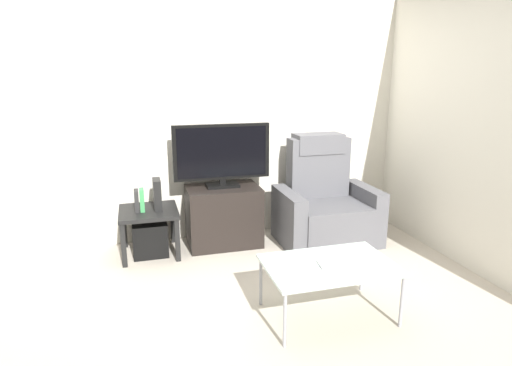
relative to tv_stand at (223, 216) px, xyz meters
The scene contains 13 objects.
ground_plane 0.88m from the tv_stand, 81.55° to the right, with size 6.40×6.40×0.00m, color #B2A899.
wall_back 1.05m from the tv_stand, 68.36° to the left, with size 6.40×0.06×2.60m, color beige.
wall_side 2.38m from the tv_stand, 22.33° to the right, with size 0.06×4.48×2.60m, color beige.
tv_stand is the anchor object (origin of this frame).
television 0.63m from the tv_stand, 90.00° to the left, with size 0.95×0.20×0.62m.
recliner_armchair 1.04m from the tv_stand, ahead, with size 0.98×0.78×1.08m.
side_table 0.74m from the tv_stand, behind, with size 0.54×0.54×0.44m.
subwoofer_box 0.75m from the tv_stand, behind, with size 0.32×0.32×0.32m, color black.
book_leftmost 0.87m from the tv_stand, behind, with size 0.04×0.11×0.21m, color #262626.
book_middle 0.83m from the tv_stand, behind, with size 0.04×0.11×0.21m, color #388C4C.
game_console 0.70m from the tv_stand, behind, with size 0.07×0.20×0.29m, color black.
coffee_table 1.59m from the tv_stand, 73.75° to the right, with size 0.90×0.60×0.40m.
cell_phone 1.60m from the tv_stand, 75.53° to the right, with size 0.07×0.15×0.01m, color #B7B7BC.
Camera 1 is at (-0.92, -3.25, 1.70)m, focal length 30.40 mm.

